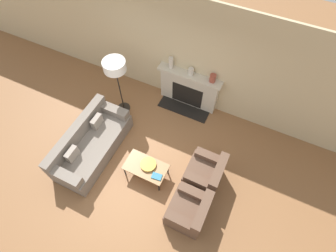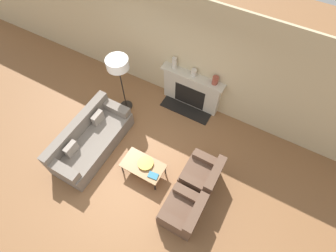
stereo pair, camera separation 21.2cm
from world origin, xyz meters
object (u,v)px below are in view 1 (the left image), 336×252
Objects in this scene: fireplace at (189,89)px; mantel_vase_left at (171,63)px; coffee_table at (146,167)px; bowl at (148,164)px; mantel_vase_center_left at (191,71)px; couch at (91,144)px; armchair_near at (189,211)px; floor_lamp at (115,69)px; book at (157,176)px; armchair_far at (205,173)px; mantel_vase_center_right at (213,78)px.

mantel_vase_left is (-0.51, 0.02, 0.69)m from fireplace.
bowl is (0.04, 0.06, 0.07)m from coffee_table.
coffee_table is 2.46m from mantel_vase_center_left.
armchair_near reaches higher than couch.
mantel_vase_center_left is (1.46, 0.93, -0.30)m from floor_lamp.
book is at bearing -71.34° from mantel_vase_left.
armchair_far is 4.56× the size of mantel_vase_center_left.
mantel_vase_center_left reaches higher than couch.
fireplace is 3.01m from armchair_near.
mantel_vase_left reaches higher than fireplace.
book is 0.76× the size of mantel_vase_left.
armchair_far is 1.24m from bowl.
armchair_near is 0.88m from armchair_far.
armchair_near reaches higher than book.
couch is 1.44m from coffee_table.
fireplace is 1.95m from floor_lamp.
mantel_vase_center_right is at bearing -160.89° from armchair_far.
armchair_near is 0.86× the size of coffee_table.
mantel_vase_left is 1.06m from mantel_vase_center_right.
armchair_near is 1.29m from coffee_table.
floor_lamp reaches higher than mantel_vase_left.
couch is at bearing -179.14° from coffee_table.
coffee_table is 2.53m from mantel_vase_center_right.
mantel_vase_center_left is (-0.30, 2.43, 0.75)m from book.
fireplace reaches higher than book.
armchair_far reaches higher than book.
mantel_vase_left reaches higher than mantel_vase_center_right.
mantel_vase_center_left is at bearing 32.61° from floor_lamp.
floor_lamp is 8.01× the size of mantel_vase_center_right.
floor_lamp reaches higher than bowl.
couch is at bearing 170.19° from book.
fireplace is at bearing 89.77° from coffee_table.
coffee_table is 5.29× the size of mantel_vase_center_left.
couch is at bearing -121.85° from mantel_vase_center_left.
mantel_vase_center_right is at bearing 76.98° from bowl.
armchair_near is 2.31× the size of bowl.
couch is 1.76m from book.
mantel_vase_center_right is (2.00, 2.35, 0.86)m from couch.
fireplace reaches higher than coffee_table.
floor_lamp is 9.35× the size of mantel_vase_center_left.
armchair_far is 1.29m from coffee_table.
book is 0.14× the size of floor_lamp.
fireplace is at bearing 32.38° from floor_lamp.
coffee_table is 0.57× the size of floor_lamp.
book is (0.31, -2.41, -0.12)m from fireplace.
armchair_far is 2.17m from mantel_vase_center_right.
mantel_vase_center_left reaches higher than armchair_far.
armchair_far is at bearing -70.89° from mantel_vase_center_right.
mantel_vase_center_right reaches higher than bowl.
armchair_near is at bearing -66.65° from mantel_vase_center_left.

